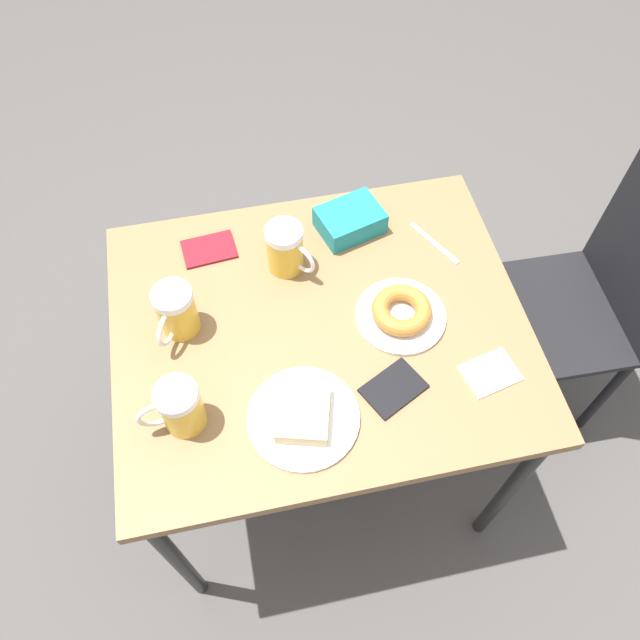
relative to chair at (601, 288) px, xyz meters
name	(u,v)px	position (x,y,z in m)	size (l,w,h in m)	color
ground_plane	(320,448)	(0.08, -0.80, -0.56)	(8.00, 8.00, 0.00)	#474442
table	(320,341)	(0.08, -0.80, 0.13)	(0.77, 0.93, 0.76)	olive
chair	(601,288)	(0.00, 0.00, 0.00)	(0.41, 0.41, 0.94)	black
plate_with_cake	(303,416)	(0.30, -0.88, 0.22)	(0.23, 0.23, 0.05)	white
plate_with_donut	(401,312)	(0.10, -0.62, 0.22)	(0.20, 0.20, 0.05)	white
beer_mug_left	(176,311)	(0.03, -1.11, 0.27)	(0.12, 0.09, 0.13)	gold
beer_mug_center	(286,249)	(-0.10, -0.84, 0.27)	(0.11, 0.10, 0.13)	gold
beer_mug_right	(179,407)	(0.25, -1.12, 0.27)	(0.09, 0.13, 0.13)	gold
napkin_folded	(490,373)	(0.28, -0.47, 0.20)	(0.11, 0.13, 0.00)	white
fork	(434,243)	(-0.09, -0.48, 0.20)	(0.15, 0.09, 0.00)	silver
passport_near_edge	(209,249)	(-0.18, -1.02, 0.21)	(0.10, 0.13, 0.01)	maroon
passport_far_edge	(393,388)	(0.27, -0.68, 0.21)	(0.13, 0.15, 0.01)	black
blue_pouch	(350,220)	(-0.18, -0.67, 0.23)	(0.15, 0.18, 0.06)	teal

